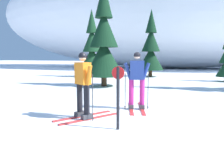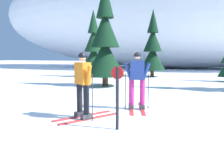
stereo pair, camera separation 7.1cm
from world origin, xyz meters
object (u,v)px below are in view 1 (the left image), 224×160
trail_marker_post (118,94)px  pine_tree_far_left (92,49)px  pine_tree_left (104,43)px  pine_tree_center_left (151,49)px  skier_navy_jacket (137,80)px  skier_orange_jacket (83,84)px

trail_marker_post → pine_tree_far_left: bearing=115.8°
pine_tree_left → pine_tree_center_left: 6.63m
pine_tree_far_left → skier_navy_jacket: bearing=-59.7°
pine_tree_far_left → trail_marker_post: bearing=-64.2°
skier_navy_jacket → trail_marker_post: size_ratio=1.27×
trail_marker_post → skier_orange_jacket: bearing=152.8°
pine_tree_left → pine_tree_center_left: size_ratio=1.06×
pine_tree_far_left → skier_orange_jacket: bearing=-67.8°
pine_tree_left → trail_marker_post: size_ratio=3.93×
skier_navy_jacket → skier_orange_jacket: 1.80m
skier_navy_jacket → pine_tree_center_left: (-1.33, 11.15, 1.25)m
pine_tree_center_left → trail_marker_post: pine_tree_center_left is taller
skier_orange_jacket → skier_navy_jacket: bearing=53.1°
skier_orange_jacket → pine_tree_center_left: (-0.25, 12.59, 1.26)m
skier_navy_jacket → skier_orange_jacket: (-1.08, -1.44, -0.01)m
skier_navy_jacket → pine_tree_center_left: pine_tree_center_left is taller
trail_marker_post → pine_tree_left: bearing=112.8°
pine_tree_far_left → pine_tree_left: 5.50m
skier_navy_jacket → pine_tree_left: (-2.79, 4.68, 1.38)m
skier_orange_jacket → pine_tree_far_left: 11.82m
pine_tree_left → trail_marker_post: bearing=-67.2°
pine_tree_far_left → pine_tree_center_left: size_ratio=0.99×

